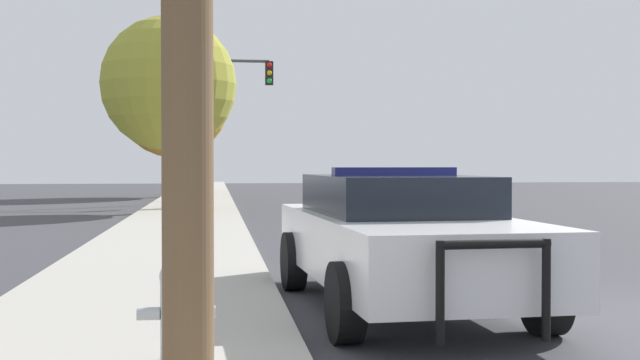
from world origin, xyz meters
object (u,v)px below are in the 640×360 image
object	(u,v)px
car_background_oncoming	(388,187)
tree_sidewalk_mid	(169,85)
tree_sidewalk_far	(173,102)
fire_hydrant	(177,307)
traffic_light	(213,99)
police_car	(399,236)

from	to	relation	value
car_background_oncoming	tree_sidewalk_mid	xyz separation A→B (m)	(-7.53, -2.34, 3.32)
car_background_oncoming	tree_sidewalk_mid	world-z (taller)	tree_sidewalk_mid
car_background_oncoming	tree_sidewalk_far	bearing A→B (deg)	-47.65
fire_hydrant	traffic_light	distance (m)	25.01
tree_sidewalk_far	tree_sidewalk_mid	bearing A→B (deg)	-87.73
tree_sidewalk_far	fire_hydrant	bearing A→B (deg)	-87.07
tree_sidewalk_far	traffic_light	bearing A→B (deg)	-74.89
police_car	tree_sidewalk_far	size ratio (longest dim) A/B	0.73
fire_hydrant	tree_sidewalk_mid	bearing A→B (deg)	93.33
traffic_light	car_background_oncoming	bearing A→B (deg)	-23.70
fire_hydrant	traffic_light	size ratio (longest dim) A/B	0.13
fire_hydrant	tree_sidewalk_mid	size ratio (longest dim) A/B	0.12
tree_sidewalk_far	tree_sidewalk_mid	size ratio (longest dim) A/B	1.13
police_car	traffic_light	distance (m)	22.54
car_background_oncoming	tree_sidewalk_mid	bearing A→B (deg)	19.73
tree_sidewalk_mid	car_background_oncoming	bearing A→B (deg)	17.27
fire_hydrant	tree_sidewalk_mid	xyz separation A→B (m)	(-1.15, 19.73, 3.51)
fire_hydrant	car_background_oncoming	size ratio (longest dim) A/B	0.16
police_car	tree_sidewalk_mid	world-z (taller)	tree_sidewalk_mid
fire_hydrant	traffic_light	xyz separation A→B (m)	(0.24, 24.77, 3.46)
traffic_light	car_background_oncoming	world-z (taller)	traffic_light
fire_hydrant	traffic_light	world-z (taller)	traffic_light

